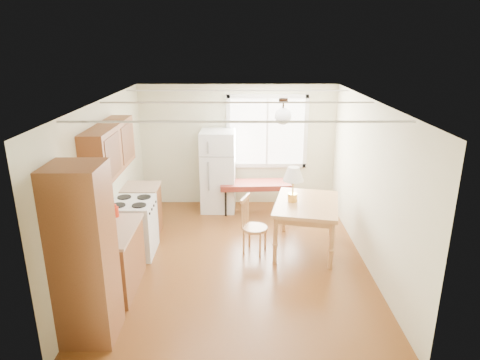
{
  "coord_description": "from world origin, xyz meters",
  "views": [
    {
      "loc": [
        0.03,
        -6.11,
        3.34
      ],
      "look_at": [
        0.04,
        0.53,
        1.15
      ],
      "focal_mm": 32.0,
      "sensor_mm": 36.0,
      "label": 1
    }
  ],
  "objects_px": {
    "dining_table": "(307,208)",
    "chair": "(250,221)",
    "refrigerator": "(218,171)",
    "bench": "(255,186)"
  },
  "relations": [
    {
      "from": "dining_table",
      "to": "chair",
      "type": "distance_m",
      "value": 0.95
    },
    {
      "from": "refrigerator",
      "to": "chair",
      "type": "height_order",
      "value": "refrigerator"
    },
    {
      "from": "bench",
      "to": "chair",
      "type": "xyz_separation_m",
      "value": [
        -0.14,
        -1.66,
        -0.04
      ]
    },
    {
      "from": "dining_table",
      "to": "chair",
      "type": "bearing_deg",
      "value": -162.52
    },
    {
      "from": "refrigerator",
      "to": "dining_table",
      "type": "height_order",
      "value": "refrigerator"
    },
    {
      "from": "refrigerator",
      "to": "dining_table",
      "type": "xyz_separation_m",
      "value": [
        1.52,
        -1.77,
        -0.1
      ]
    },
    {
      "from": "dining_table",
      "to": "chair",
      "type": "xyz_separation_m",
      "value": [
        -0.93,
        -0.09,
        -0.19
      ]
    },
    {
      "from": "refrigerator",
      "to": "bench",
      "type": "relative_size",
      "value": 1.16
    },
    {
      "from": "refrigerator",
      "to": "chair",
      "type": "bearing_deg",
      "value": -70.35
    },
    {
      "from": "refrigerator",
      "to": "bench",
      "type": "height_order",
      "value": "refrigerator"
    }
  ]
}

